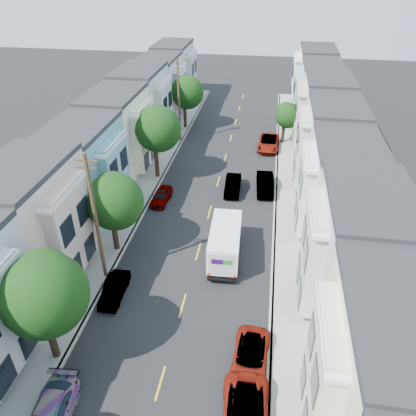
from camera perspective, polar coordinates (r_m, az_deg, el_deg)
ground at (r=28.75m, az=-3.59°, el=-13.56°), size 160.00×160.00×0.00m
road_slab at (r=40.41m, az=0.88°, el=1.72°), size 12.00×70.00×0.02m
curb_left at (r=41.55m, az=-7.41°, el=2.46°), size 0.30×70.00×0.15m
curb_right at (r=40.10m, az=9.47°, el=1.08°), size 0.30×70.00×0.15m
sidewalk_left at (r=41.91m, az=-9.12°, el=2.59°), size 2.60×70.00×0.15m
sidewalk_right at (r=40.16m, az=11.31°, el=0.92°), size 2.60×70.00×0.15m
centerline at (r=40.42m, az=0.88°, el=1.71°), size 0.12×70.00×0.01m
townhouse_row_left at (r=43.21m, az=-13.93°, el=2.85°), size 5.00×70.00×8.50m
townhouse_row_right at (r=40.61m, az=16.64°, el=0.37°), size 5.00×70.00×8.50m
tree_b at (r=23.82m, az=-22.13°, el=-11.30°), size 4.70×4.70×7.48m
tree_c at (r=31.48m, az=-13.11°, el=0.84°), size 4.39×4.39×6.81m
tree_d at (r=41.85m, az=-7.18°, el=10.92°), size 4.70×4.70×7.85m
tree_e at (r=55.47m, az=-3.03°, el=15.91°), size 4.36×4.36×7.11m
tree_far_r at (r=51.85m, az=11.08°, el=12.59°), size 3.10×3.10×5.14m
utility_pole_near at (r=28.69m, az=-15.48°, el=-1.60°), size 1.60×0.26×10.00m
utility_pole_far at (r=51.11m, az=-4.11°, el=14.71°), size 1.60×0.26×10.00m
fedex_truck at (r=31.52m, az=2.41°, el=-4.79°), size 2.30×5.97×2.86m
lead_sedan at (r=40.93m, az=3.51°, el=3.21°), size 1.63×4.28×1.41m
parked_left_c at (r=29.68m, az=-13.02°, el=-11.11°), size 1.40×3.69×1.22m
parked_left_d at (r=39.40m, az=-6.59°, el=1.66°), size 1.75×3.97×1.26m
parked_right_b at (r=25.29m, az=5.95°, el=-20.22°), size 2.28×4.56×1.24m
parked_right_c at (r=41.34m, az=8.01°, el=3.35°), size 1.96×4.73×1.54m
parked_right_d at (r=50.89m, az=8.49°, el=9.04°), size 2.66×5.40×1.48m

